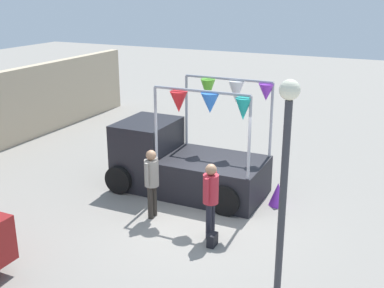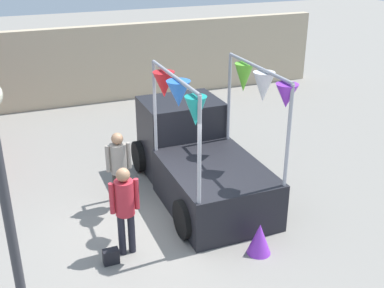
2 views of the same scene
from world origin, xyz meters
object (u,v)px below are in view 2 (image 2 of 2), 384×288
Objects in this scene: person_vendor at (119,163)px; folded_kite_bundle_violet at (259,239)px; street_lamp at (5,199)px; vendor_truck at (196,153)px; handbag at (111,256)px; person_customer at (125,203)px.

folded_kite_bundle_violet is at bearing -52.87° from person_vendor.
person_vendor is 3.26m from folded_kite_bundle_violet.
street_lamp is at bearing -120.13° from person_vendor.
vendor_truck is at bearing 5.96° from person_vendor.
vendor_truck is 6.75× the size of folded_kite_bundle_violet.
vendor_truck reaches higher than folded_kite_bundle_violet.
handbag is (-2.45, -2.02, -0.71)m from vendor_truck.
street_lamp is 4.77m from folded_kite_bundle_violet.
folded_kite_bundle_violet is (0.11, -2.72, -0.55)m from vendor_truck.
person_customer reaches higher than folded_kite_bundle_violet.
handbag is at bearing 164.77° from folded_kite_bundle_violet.
person_vendor is at bearing 59.87° from street_lamp.
street_lamp is at bearing -135.62° from vendor_truck.
vendor_truck is at bearing 44.38° from street_lamp.
person_customer is at bearing 47.90° from street_lamp.
folded_kite_bundle_violet is at bearing -22.07° from person_customer.
handbag is at bearing 50.98° from street_lamp.
person_customer is 3.13m from street_lamp.
vendor_truck is 2.37× the size of person_customer.
vendor_truck is 5.76m from street_lamp.
vendor_truck is at bearing 40.95° from person_customer.
person_vendor is 0.43× the size of street_lamp.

